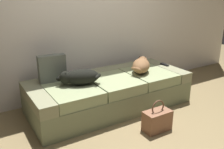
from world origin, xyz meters
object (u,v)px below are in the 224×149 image
Objects in this scene: dog_tan at (141,65)px; tv_remote at (165,65)px; couch at (110,92)px; throw_pillow at (52,68)px; dog_dark at (79,77)px; handbag at (157,120)px.

dog_tan reaches higher than tv_remote.
couch is 6.38× the size of throw_pillow.
tv_remote is at bearing 2.47° from dog_dark.
throw_pillow reaches higher than handbag.
handbag is at bearing -114.50° from dog_tan.
tv_remote is 0.40× the size of handbag.
dog_dark is at bearing -175.42° from couch.
throw_pillow is 1.44m from handbag.
tv_remote is (0.50, 0.06, -0.09)m from dog_tan.
throw_pillow reaches higher than dog_dark.
tv_remote reaches higher than couch.
dog_dark reaches higher than couch.
couch is 0.82m from handbag.
throw_pillow is (-0.24, 0.29, 0.07)m from dog_dark.
tv_remote is at bearing -7.60° from throw_pillow.
dog_tan is (0.50, -0.03, 0.32)m from couch.
handbag is (-0.35, -0.78, -0.41)m from dog_tan.
couch is at bearing 176.57° from dog_tan.
throw_pillow is at bearing 128.63° from handbag.
dog_dark is at bearing -179.58° from dog_tan.
throw_pillow is 0.90× the size of handbag.
throw_pillow reaches higher than tv_remote.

